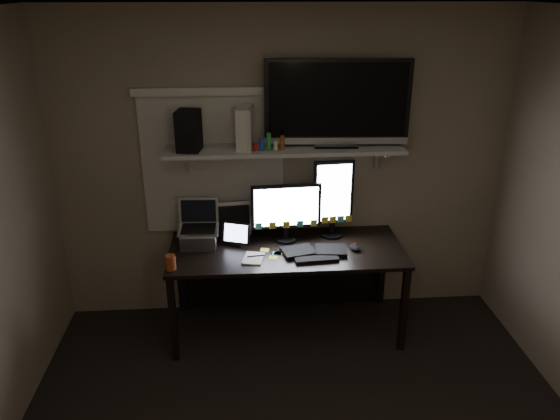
{
  "coord_description": "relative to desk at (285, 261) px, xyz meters",
  "views": [
    {
      "loc": [
        -0.33,
        -2.33,
        2.62
      ],
      "look_at": [
        -0.06,
        1.25,
        1.13
      ],
      "focal_mm": 35.0,
      "sensor_mm": 36.0,
      "label": 1
    }
  ],
  "objects": [
    {
      "name": "wall_shelf",
      "position": [
        0.0,
        0.08,
        0.91
      ],
      "size": [
        1.8,
        0.35,
        0.03
      ],
      "primitive_type": "cube",
      "color": "#A2A29E",
      "rests_on": "back_wall"
    },
    {
      "name": "cup",
      "position": [
        -0.85,
        -0.39,
        0.23
      ],
      "size": [
        0.09,
        0.09,
        0.11
      ],
      "primitive_type": "cylinder",
      "rotation": [
        0.0,
        0.0,
        0.17
      ],
      "color": "maroon",
      "rests_on": "desk"
    },
    {
      "name": "monitor_landscape",
      "position": [
        0.01,
        0.02,
        0.42
      ],
      "size": [
        0.55,
        0.09,
        0.48
      ],
      "primitive_type": "cube",
      "rotation": [
        0.0,
        0.0,
        0.07
      ],
      "color": "black",
      "rests_on": "desk"
    },
    {
      "name": "monitor_portrait",
      "position": [
        0.39,
        0.09,
        0.5
      ],
      "size": [
        0.33,
        0.09,
        0.64
      ],
      "primitive_type": "cube",
      "rotation": [
        0.0,
        0.0,
        0.09
      ],
      "color": "black",
      "rests_on": "desk"
    },
    {
      "name": "back_wall",
      "position": [
        0.0,
        0.25,
        0.7
      ],
      "size": [
        3.6,
        0.0,
        3.6
      ],
      "primitive_type": "plane",
      "rotation": [
        1.57,
        0.0,
        0.0
      ],
      "color": "#706450",
      "rests_on": "floor"
    },
    {
      "name": "window_blinds",
      "position": [
        -0.55,
        0.24,
        0.75
      ],
      "size": [
        1.1,
        0.02,
        1.1
      ],
      "primitive_type": "cube",
      "color": "silver",
      "rests_on": "back_wall"
    },
    {
      "name": "file_sorter",
      "position": [
        -0.4,
        0.1,
        0.33
      ],
      "size": [
        0.25,
        0.14,
        0.3
      ],
      "primitive_type": "cube",
      "rotation": [
        0.0,
        0.0,
        0.12
      ],
      "color": "black",
      "rests_on": "desk"
    },
    {
      "name": "bottles",
      "position": [
        -0.12,
        -0.0,
        0.99
      ],
      "size": [
        0.2,
        0.07,
        0.13
      ],
      "primitive_type": null,
      "rotation": [
        0.0,
        0.0,
        -0.12
      ],
      "color": "#A50F0C",
      "rests_on": "wall_shelf"
    },
    {
      "name": "desk",
      "position": [
        0.0,
        0.0,
        0.0
      ],
      "size": [
        1.8,
        0.75,
        0.73
      ],
      "color": "black",
      "rests_on": "floor"
    },
    {
      "name": "laptop",
      "position": [
        -0.67,
        -0.03,
        0.35
      ],
      "size": [
        0.32,
        0.26,
        0.35
      ],
      "primitive_type": "cube",
      "rotation": [
        0.0,
        0.0,
        -0.05
      ],
      "color": "#B3B3B8",
      "rests_on": "desk"
    },
    {
      "name": "ceiling",
      "position": [
        0.0,
        -1.55,
        1.95
      ],
      "size": [
        3.6,
        3.6,
        0.0
      ],
      "primitive_type": "plane",
      "rotation": [
        3.14,
        0.0,
        0.0
      ],
      "color": "silver",
      "rests_on": "back_wall"
    },
    {
      "name": "game_console",
      "position": [
        -0.29,
        0.09,
        1.08
      ],
      "size": [
        0.14,
        0.27,
        0.31
      ],
      "primitive_type": "cube",
      "rotation": [
        0.0,
        0.0,
        -0.24
      ],
      "color": "#BCB4A9",
      "rests_on": "wall_shelf"
    },
    {
      "name": "tv",
      "position": [
        0.39,
        0.1,
        1.25
      ],
      "size": [
        1.09,
        0.26,
        0.65
      ],
      "primitive_type": "cube",
      "rotation": [
        0.0,
        0.0,
        -0.06
      ],
      "color": "black",
      "rests_on": "wall_shelf"
    },
    {
      "name": "tablet",
      "position": [
        -0.39,
        -0.04,
        0.27
      ],
      "size": [
        0.24,
        0.16,
        0.19
      ],
      "primitive_type": "cube",
      "rotation": [
        0.0,
        0.0,
        -0.34
      ],
      "color": "black",
      "rests_on": "desk"
    },
    {
      "name": "mouse",
      "position": [
        0.52,
        -0.19,
        0.2
      ],
      "size": [
        0.1,
        0.12,
        0.04
      ],
      "primitive_type": "ellipsoid",
      "rotation": [
        0.0,
        0.0,
        0.3
      ],
      "color": "black",
      "rests_on": "desk"
    },
    {
      "name": "notepad",
      "position": [
        -0.26,
        -0.28,
        0.18
      ],
      "size": [
        0.18,
        0.22,
        0.01
      ],
      "primitive_type": "cube",
      "rotation": [
        0.0,
        0.0,
        -0.22
      ],
      "color": "silver",
      "rests_on": "desk"
    },
    {
      "name": "keyboard",
      "position": [
        0.21,
        -0.21,
        0.19
      ],
      "size": [
        0.51,
        0.23,
        0.03
      ],
      "primitive_type": "cube",
      "rotation": [
        0.0,
        0.0,
        0.07
      ],
      "color": "black",
      "rests_on": "desk"
    },
    {
      "name": "sticky_notes",
      "position": [
        -0.15,
        -0.2,
        0.18
      ],
      "size": [
        0.32,
        0.26,
        0.0
      ],
      "primitive_type": null,
      "rotation": [
        0.0,
        0.0,
        -0.24
      ],
      "color": "gold",
      "rests_on": "desk"
    },
    {
      "name": "speaker",
      "position": [
        -0.71,
        0.05,
        1.08
      ],
      "size": [
        0.19,
        0.22,
        0.3
      ],
      "primitive_type": "cube",
      "rotation": [
        0.0,
        0.0,
        -0.15
      ],
      "color": "black",
      "rests_on": "wall_shelf"
    }
  ]
}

